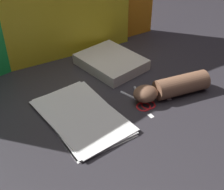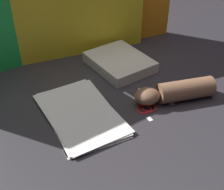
{
  "view_description": "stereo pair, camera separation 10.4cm",
  "coord_description": "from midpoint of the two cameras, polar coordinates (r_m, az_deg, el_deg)",
  "views": [
    {
      "loc": [
        -0.45,
        -0.72,
        0.67
      ],
      "look_at": [
        0.04,
        -0.04,
        0.06
      ],
      "focal_mm": 50.0,
      "sensor_mm": 36.0,
      "label": 1
    },
    {
      "loc": [
        -0.36,
        -0.78,
        0.67
      ],
      "look_at": [
        0.04,
        -0.04,
        0.06
      ],
      "focal_mm": 50.0,
      "sensor_mm": 36.0,
      "label": 2
    }
  ],
  "objects": [
    {
      "name": "scissors",
      "position": [
        1.1,
        2.94,
        -1.35
      ],
      "size": [
        0.09,
        0.15,
        0.01
      ],
      "color": "silver",
      "rests_on": "ground_plane"
    },
    {
      "name": "backdrop_panel_center",
      "position": [
        1.28,
        -16.34,
        14.29
      ],
      "size": [
        0.84,
        0.11,
        0.45
      ],
      "color": "yellow",
      "rests_on": "ground_plane"
    },
    {
      "name": "ground_plane",
      "position": [
        1.09,
        -5.61,
        -2.32
      ],
      "size": [
        6.0,
        6.0,
        0.0
      ],
      "primitive_type": "plane",
      "color": "#2D2B30"
    },
    {
      "name": "paper_scrap_mid",
      "position": [
        1.13,
        7.79,
        -0.7
      ],
      "size": [
        0.02,
        0.03,
        0.0
      ],
      "color": "white",
      "rests_on": "ground_plane"
    },
    {
      "name": "paper_stack",
      "position": [
        1.05,
        -8.42,
        -3.87
      ],
      "size": [
        0.23,
        0.36,
        0.01
      ],
      "color": "white",
      "rests_on": "ground_plane"
    },
    {
      "name": "book_closed",
      "position": [
        1.3,
        -2.48,
        5.99
      ],
      "size": [
        0.23,
        0.28,
        0.04
      ],
      "color": "silver",
      "rests_on": "ground_plane"
    },
    {
      "name": "hand_forearm",
      "position": [
        1.13,
        8.42,
        1.37
      ],
      "size": [
        0.3,
        0.14,
        0.07
      ],
      "color": "brown",
      "rests_on": "ground_plane"
    },
    {
      "name": "paper_scrap_near",
      "position": [
        1.05,
        4.33,
        -3.92
      ],
      "size": [
        0.02,
        0.02,
        0.0
      ],
      "color": "white",
      "rests_on": "ground_plane"
    }
  ]
}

